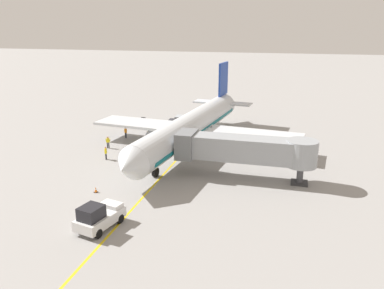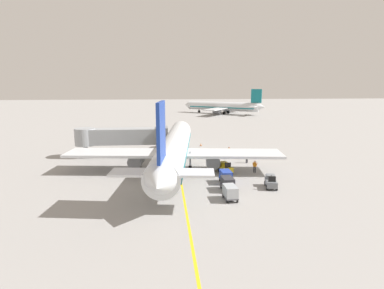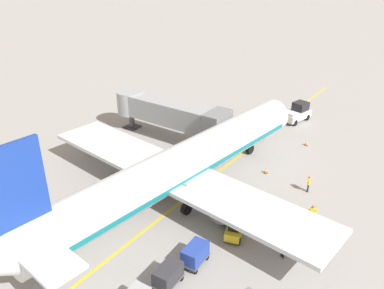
{
  "view_description": "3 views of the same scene",
  "coord_description": "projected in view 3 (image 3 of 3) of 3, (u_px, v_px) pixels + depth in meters",
  "views": [
    {
      "loc": [
        -13.81,
        49.0,
        16.59
      ],
      "look_at": [
        -2.13,
        4.79,
        2.33
      ],
      "focal_mm": 35.86,
      "sensor_mm": 36.0,
      "label": 1
    },
    {
      "loc": [
        -1.94,
        -44.21,
        12.27
      ],
      "look_at": [
        2.13,
        1.81,
        3.17
      ],
      "focal_mm": 29.14,
      "sensor_mm": 36.0,
      "label": 2
    },
    {
      "loc": [
        17.83,
        -25.4,
        20.38
      ],
      "look_at": [
        -2.63,
        3.91,
        2.87
      ],
      "focal_mm": 36.58,
      "sensor_mm": 36.0,
      "label": 3
    }
  ],
  "objects": [
    {
      "name": "gate_lead_in_line",
      "position": [
        191.0,
        194.0,
        36.83
      ],
      "size": [
        0.24,
        80.0,
        0.01
      ],
      "primitive_type": "cube",
      "color": "gold",
      "rests_on": "ground"
    },
    {
      "name": "safety_cone_nose_right",
      "position": [
        306.0,
        143.0,
        46.01
      ],
      "size": [
        0.36,
        0.36,
        0.59
      ],
      "color": "black",
      "rests_on": "ground"
    },
    {
      "name": "ground_plane",
      "position": [
        191.0,
        194.0,
        36.83
      ],
      "size": [
        400.0,
        400.0,
        0.0
      ],
      "primitive_type": "plane",
      "color": "gray"
    },
    {
      "name": "baggage_tug_lead",
      "position": [
        235.0,
        228.0,
        31.09
      ],
      "size": [
        1.89,
        2.74,
        1.62
      ],
      "color": "gold",
      "rests_on": "ground"
    },
    {
      "name": "baggage_cart_front",
      "position": [
        195.0,
        253.0,
        28.13
      ],
      "size": [
        1.44,
        2.94,
        1.58
      ],
      "color": "#4C4C51",
      "rests_on": "ground"
    },
    {
      "name": "safety_cone_nose_left",
      "position": [
        266.0,
        171.0,
        40.17
      ],
      "size": [
        0.36,
        0.36,
        0.59
      ],
      "color": "black",
      "rests_on": "ground"
    },
    {
      "name": "jet_bridge",
      "position": [
        169.0,
        112.0,
        46.21
      ],
      "size": [
        15.51,
        3.5,
        4.98
      ],
      "color": "#93999E",
      "rests_on": "ground"
    },
    {
      "name": "parked_airliner",
      "position": [
        180.0,
        166.0,
        35.14
      ],
      "size": [
        30.39,
        37.34,
        10.63
      ],
      "color": "silver",
      "rests_on": "ground"
    },
    {
      "name": "pushback_tractor",
      "position": [
        296.0,
        113.0,
        52.51
      ],
      "size": [
        3.14,
        4.78,
        2.4
      ],
      "color": "silver",
      "rests_on": "ground"
    },
    {
      "name": "ground_crew_loader",
      "position": [
        312.0,
        213.0,
        32.5
      ],
      "size": [
        0.71,
        0.36,
        1.69
      ],
      "color": "#232328",
      "rests_on": "ground"
    },
    {
      "name": "ground_crew_wing_walker",
      "position": [
        309.0,
        183.0,
        36.77
      ],
      "size": [
        0.33,
        0.72,
        1.69
      ],
      "color": "#232328",
      "rests_on": "ground"
    },
    {
      "name": "ground_crew_marshaller",
      "position": [
        284.0,
        247.0,
        28.73
      ],
      "size": [
        0.65,
        0.47,
        1.69
      ],
      "color": "#232328",
      "rests_on": "ground"
    },
    {
      "name": "baggage_cart_second_in_train",
      "position": [
        168.0,
        275.0,
        26.28
      ],
      "size": [
        1.44,
        2.94,
        1.58
      ],
      "color": "#4C4C51",
      "rests_on": "ground"
    }
  ]
}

